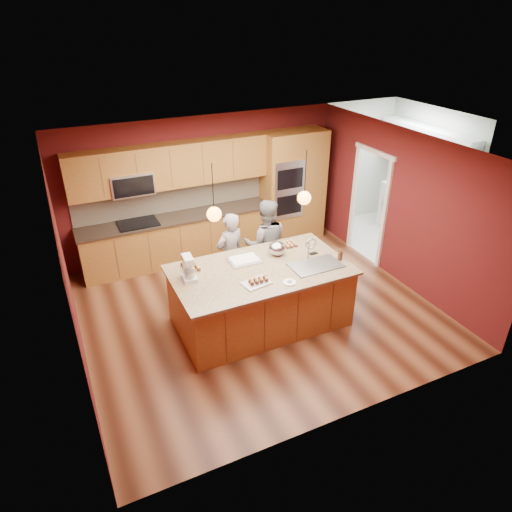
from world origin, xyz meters
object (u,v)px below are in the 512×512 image
island (261,295)px  person_left (230,255)px  stand_mixer (189,270)px  person_right (266,244)px  mixing_bowl (277,248)px

island → person_left: (-0.10, 1.00, 0.25)m
stand_mixer → person_right: bearing=30.6°
island → person_left: size_ratio=1.77×
stand_mixer → mixing_bowl: (1.49, 0.12, -0.05)m
island → person_right: person_right is taller
stand_mixer → mixing_bowl: 1.49m
person_right → mixing_bowl: bearing=96.9°
person_left → mixing_bowl: size_ratio=5.56×
person_left → person_right: bearing=165.3°
person_right → stand_mixer: person_right is taller
stand_mixer → mixing_bowl: stand_mixer is taller
island → person_right: (0.56, 1.00, 0.31)m
person_left → person_right: size_ratio=0.93×
stand_mixer → person_left: bearing=44.2°
person_left → person_right: (0.66, 0.00, 0.06)m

